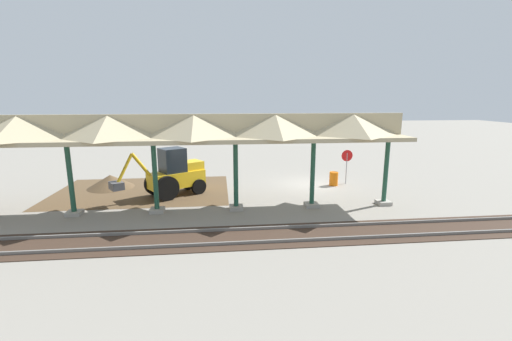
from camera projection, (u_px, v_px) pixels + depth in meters
name	position (u px, v px, depth m)	size (l,w,h in m)	color
ground_plane	(310.00, 185.00, 22.65)	(120.00, 120.00, 0.00)	gray
dirt_work_zone	(143.00, 191.00, 21.17)	(10.43, 7.00, 0.01)	brown
platform_canopy	(152.00, 129.00, 16.40)	(25.14, 3.20, 4.90)	#9E998E
rail_tracks	(359.00, 232.00, 14.68)	(60.00, 2.58, 0.15)	slate
stop_sign	(347.00, 160.00, 22.66)	(0.76, 0.06, 2.28)	gray
backhoe	(174.00, 174.00, 20.01)	(5.08, 3.90, 2.82)	yellow
dirt_mound	(111.00, 188.00, 21.98)	(5.81, 5.81, 1.66)	brown
traffic_barrel	(334.00, 179.00, 22.42)	(0.56, 0.56, 0.90)	orange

